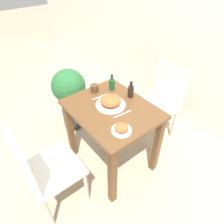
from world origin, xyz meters
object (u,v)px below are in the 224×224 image
at_px(chair_near, 43,169).
at_px(chair_far, 161,100).
at_px(side_plate, 122,129).
at_px(sauce_bottle, 112,84).
at_px(food_plate, 111,102).
at_px(potted_plant_left, 70,94).
at_px(drink_cup, 94,88).
at_px(condiment_bottle, 131,91).

relative_size(chair_near, chair_far, 1.00).
xyz_separation_m(side_plate, sauce_bottle, (-0.51, 0.31, 0.04)).
distance_m(chair_near, chair_far, 1.44).
distance_m(food_plate, sauce_bottle, 0.26).
relative_size(side_plate, potted_plant_left, 0.20).
distance_m(side_plate, drink_cup, 0.61).
distance_m(drink_cup, potted_plant_left, 0.56).
xyz_separation_m(chair_far, food_plate, (-0.04, -0.70, 0.28)).
height_order(condiment_bottle, potted_plant_left, condiment_bottle).
relative_size(drink_cup, sauce_bottle, 0.46).
bearing_deg(condiment_bottle, drink_cup, -142.39).
bearing_deg(chair_near, chair_far, -88.62).
bearing_deg(chair_near, condiment_bottle, -86.50).
xyz_separation_m(chair_far, sauce_bottle, (-0.23, -0.52, 0.30)).
height_order(drink_cup, sauce_bottle, sauce_bottle).
xyz_separation_m(drink_cup, potted_plant_left, (-0.47, -0.05, -0.29)).
relative_size(chair_near, food_plate, 3.39).
relative_size(chair_near, side_plate, 5.62).
distance_m(chair_near, drink_cup, 0.87).
bearing_deg(condiment_bottle, sauce_bottle, -163.89).
bearing_deg(chair_near, side_plate, -112.10).
xyz_separation_m(chair_near, condiment_bottle, (-0.06, 0.97, 0.30)).
height_order(chair_near, condiment_bottle, condiment_bottle).
height_order(chair_near, chair_far, same).
bearing_deg(drink_cup, food_plate, -3.08).
height_order(chair_near, side_plate, chair_near).
distance_m(chair_far, side_plate, 0.92).
relative_size(food_plate, side_plate, 1.66).
height_order(food_plate, condiment_bottle, condiment_bottle).
distance_m(sauce_bottle, potted_plant_left, 0.67).
relative_size(condiment_bottle, potted_plant_left, 0.21).
distance_m(chair_near, sauce_bottle, 1.00).
bearing_deg(drink_cup, condiment_bottle, 37.61).
xyz_separation_m(chair_near, food_plate, (-0.07, 0.74, 0.28)).
relative_size(sauce_bottle, potted_plant_left, 0.21).
height_order(side_plate, sauce_bottle, sauce_bottle).
height_order(chair_near, food_plate, chair_near).
xyz_separation_m(drink_cup, condiment_bottle, (0.29, 0.22, 0.03)).
height_order(side_plate, condiment_bottle, condiment_bottle).
bearing_deg(sauce_bottle, side_plate, -31.53).
bearing_deg(side_plate, food_plate, 156.03).
bearing_deg(condiment_bottle, side_plate, -51.06).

